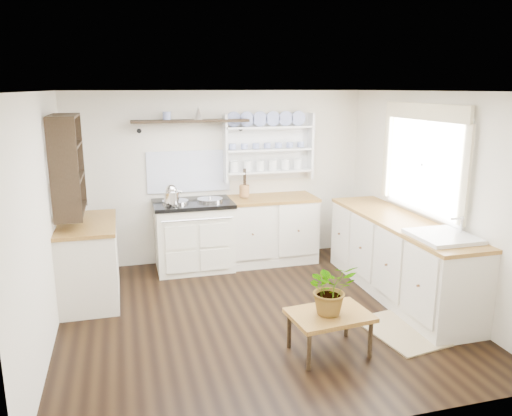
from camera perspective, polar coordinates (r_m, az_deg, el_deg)
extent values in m
cube|color=black|center=(5.38, 0.16, -12.12)|extent=(4.00, 3.80, 0.01)
cube|color=silver|center=(6.80, -4.09, 3.53)|extent=(4.00, 0.02, 2.30)
cube|color=silver|center=(5.83, 19.47, 1.10)|extent=(0.02, 3.80, 2.30)
cube|color=silver|center=(4.87, -23.15, -1.58)|extent=(0.02, 3.80, 2.30)
cube|color=white|center=(4.85, 0.17, 13.19)|extent=(4.00, 3.80, 0.01)
cube|color=white|center=(5.87, 18.59, 4.72)|extent=(0.04, 1.40, 1.00)
cube|color=white|center=(5.86, 18.43, 4.72)|extent=(0.02, 1.50, 1.10)
cube|color=beige|center=(5.80, 18.69, 10.38)|extent=(0.04, 1.55, 0.18)
cube|color=white|center=(6.58, -7.11, -3.34)|extent=(0.97, 0.63, 0.86)
cube|color=black|center=(6.47, -7.22, 0.51)|extent=(1.01, 0.67, 0.05)
cylinder|color=silver|center=(6.43, -9.21, 0.73)|extent=(0.33, 0.33, 0.03)
cylinder|color=silver|center=(6.49, -5.28, 0.97)|extent=(0.33, 0.33, 0.03)
cylinder|color=silver|center=(6.15, -6.72, -1.33)|extent=(0.88, 0.02, 0.02)
cube|color=beige|center=(6.82, 1.46, -2.54)|extent=(1.25, 0.60, 0.88)
cube|color=brown|center=(6.71, 1.48, 1.07)|extent=(1.27, 0.63, 0.04)
cube|color=beige|center=(5.94, 15.99, -5.55)|extent=(0.60, 2.40, 0.88)
cube|color=brown|center=(5.82, 16.27, -1.44)|extent=(0.62, 2.43, 0.04)
cube|color=white|center=(5.24, 20.45, -4.31)|extent=(0.55, 0.60, 0.28)
cylinder|color=silver|center=(5.30, 22.39, -2.02)|extent=(0.02, 0.02, 0.22)
cube|color=beige|center=(5.90, -18.50, -5.86)|extent=(0.60, 1.10, 0.88)
cube|color=brown|center=(5.78, -18.82, -1.73)|extent=(0.62, 1.13, 0.04)
cube|color=white|center=(6.88, 1.24, 7.04)|extent=(1.20, 0.03, 0.90)
cube|color=white|center=(6.79, 1.46, 6.96)|extent=(1.20, 0.22, 0.02)
cylinder|color=navy|center=(6.78, 1.45, 9.23)|extent=(0.20, 0.02, 0.20)
cube|color=black|center=(6.52, -7.48, 9.83)|extent=(1.50, 0.24, 0.04)
cone|color=black|center=(6.54, -13.25, 8.64)|extent=(0.06, 0.20, 0.06)
cone|color=black|center=(6.71, -1.97, 9.10)|extent=(0.06, 0.20, 0.06)
cube|color=black|center=(5.66, -20.75, 4.75)|extent=(0.28, 0.80, 1.05)
cylinder|color=#A66F3D|center=(6.68, -1.34, 1.97)|extent=(0.13, 0.13, 0.16)
cube|color=brown|center=(4.59, 8.43, -12.02)|extent=(0.75, 0.57, 0.04)
cylinder|color=black|center=(4.39, 6.08, -16.01)|extent=(0.04, 0.04, 0.34)
cylinder|color=black|center=(4.71, 3.81, -13.79)|extent=(0.04, 0.04, 0.34)
cylinder|color=black|center=(4.66, 12.93, -14.40)|extent=(0.04, 0.04, 0.34)
cylinder|color=black|center=(4.96, 10.31, -12.46)|extent=(0.04, 0.04, 0.34)
imported|color=#3F7233|center=(4.48, 8.54, -9.05)|extent=(0.43, 0.38, 0.48)
cube|color=#89704F|center=(5.23, 16.13, -13.39)|extent=(0.68, 0.93, 0.02)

